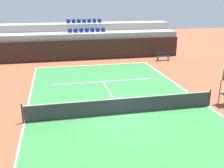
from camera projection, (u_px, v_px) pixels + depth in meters
name	position (u px, v px, depth m)	size (l,w,h in m)	color
ground_plane	(123.00, 114.00, 15.48)	(80.00, 80.00, 0.00)	brown
court_surface	(123.00, 114.00, 15.48)	(11.00, 24.00, 0.01)	#2D7238
baseline_far	(93.00, 65.00, 26.59)	(11.00, 0.10, 0.00)	white
sideline_left	(24.00, 123.00, 14.38)	(0.10, 24.00, 0.00)	white
sideline_right	(208.00, 106.00, 16.57)	(0.10, 24.00, 0.00)	white
service_line_far	(103.00, 81.00, 21.43)	(8.26, 0.10, 0.00)	white
centre_service_line	(111.00, 95.00, 18.45)	(0.10, 6.40, 0.00)	white
back_wall	(89.00, 50.00, 28.68)	(20.10, 0.30, 2.17)	black
stands_tier_lower	(87.00, 45.00, 29.84)	(20.10, 2.40, 2.75)	#9E9E99
stands_tier_upper	(85.00, 38.00, 31.95)	(20.10, 2.40, 3.56)	#9E9E99
seating_row_lower	(87.00, 31.00, 29.47)	(4.10, 0.44, 0.44)	navy
seating_row_upper	(84.00, 22.00, 31.46)	(4.10, 0.44, 0.44)	navy
tennis_net	(123.00, 106.00, 15.33)	(11.08, 0.08, 1.07)	black
player_bench	(163.00, 56.00, 28.51)	(1.50, 0.40, 0.85)	#232328
tennis_ball_0	(174.00, 121.00, 14.54)	(0.07, 0.07, 0.07)	#CCE033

